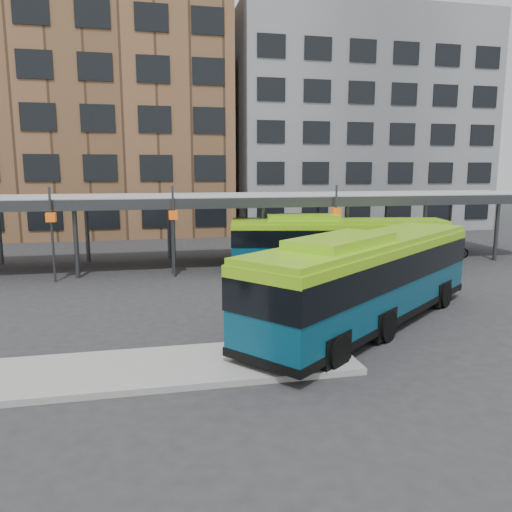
{
  "coord_description": "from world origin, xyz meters",
  "views": [
    {
      "loc": [
        -4.26,
        -16.6,
        5.58
      ],
      "look_at": [
        0.4,
        4.96,
        1.8
      ],
      "focal_mm": 35.0,
      "sensor_mm": 36.0,
      "label": 1
    }
  ],
  "objects": [
    {
      "name": "canopy",
      "position": [
        -0.06,
        12.87,
        3.91
      ],
      "size": [
        40.0,
        6.53,
        4.8
      ],
      "color": "#999B9E",
      "rests_on": "ground"
    },
    {
      "name": "boarding_island",
      "position": [
        -5.5,
        -3.0,
        0.09
      ],
      "size": [
        14.0,
        3.0,
        0.18
      ],
      "primitive_type": "cube",
      "color": "gray",
      "rests_on": "ground"
    },
    {
      "name": "bus_front",
      "position": [
        3.43,
        -0.31,
        1.82
      ],
      "size": [
        11.61,
        9.98,
        3.5
      ],
      "rotation": [
        0.0,
        0.0,
        0.67
      ],
      "color": "#073D56",
      "rests_on": "ground"
    },
    {
      "name": "building_brick",
      "position": [
        -10.0,
        32.0,
        11.0
      ],
      "size": [
        26.0,
        14.0,
        22.0
      ],
      "primitive_type": "cube",
      "color": "brown",
      "rests_on": "ground"
    },
    {
      "name": "bus_rear",
      "position": [
        5.84,
        9.08,
        1.67
      ],
      "size": [
        11.91,
        4.77,
        3.21
      ],
      "rotation": [
        0.0,
        0.0,
        -0.2
      ],
      "color": "#073D56",
      "rests_on": "ground"
    },
    {
      "name": "building_grey",
      "position": [
        16.0,
        32.0,
        10.0
      ],
      "size": [
        24.0,
        14.0,
        20.0
      ],
      "primitive_type": "cube",
      "color": "slate",
      "rests_on": "ground"
    },
    {
      "name": "bike_rack",
      "position": [
        12.97,
        12.0,
        0.47
      ],
      "size": [
        5.93,
        1.59,
        1.02
      ],
      "color": "slate",
      "rests_on": "ground"
    },
    {
      "name": "ground",
      "position": [
        0.0,
        0.0,
        0.0
      ],
      "size": [
        120.0,
        120.0,
        0.0
      ],
      "primitive_type": "plane",
      "color": "#28282B",
      "rests_on": "ground"
    }
  ]
}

